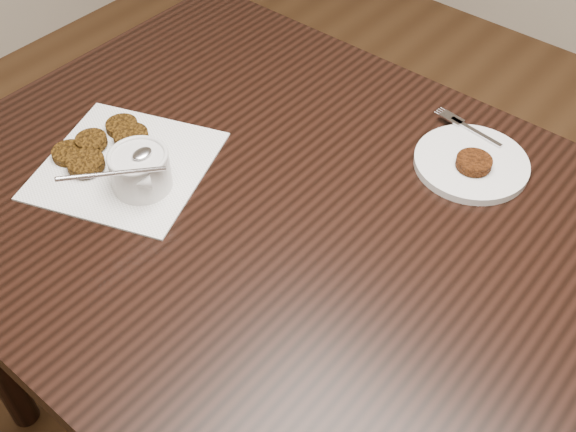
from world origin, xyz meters
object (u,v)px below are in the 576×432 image
object	(u,v)px
napkin	(126,165)
plate_with_patty	(472,160)
table	(328,374)
sauce_ramekin	(137,154)

from	to	relation	value
napkin	plate_with_patty	xyz separation A→B (m)	(0.44, 0.36, 0.01)
table	napkin	bearing A→B (deg)	-166.08
sauce_ramekin	napkin	bearing A→B (deg)	165.64
table	plate_with_patty	world-z (taller)	plate_with_patty
table	sauce_ramekin	size ratio (longest dim) A/B	10.50
sauce_ramekin	plate_with_patty	distance (m)	0.54
sauce_ramekin	plate_with_patty	world-z (taller)	sauce_ramekin
table	plate_with_patty	distance (m)	0.48
table	sauce_ramekin	world-z (taller)	sauce_ramekin
napkin	sauce_ramekin	world-z (taller)	sauce_ramekin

